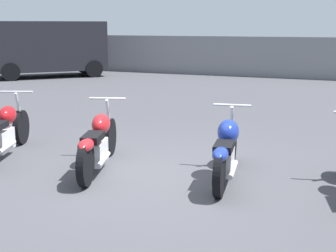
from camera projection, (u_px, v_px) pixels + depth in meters
The scene contains 6 objects.
ground_plane at pixel (156, 177), 6.68m from camera, with size 60.00×60.00×0.00m, color #424247.
fence_back at pixel (291, 58), 18.77m from camera, with size 40.00×0.04×1.65m.
motorcycle_slot_0 at pixel (3, 132), 7.60m from camera, with size 0.95×2.11×0.99m.
motorcycle_slot_1 at pixel (98, 142), 6.92m from camera, with size 0.87×2.11×0.98m.
motorcycle_slot_2 at pixel (226, 150), 6.47m from camera, with size 0.61×2.03×0.97m.
parked_van at pixel (49, 47), 19.20m from camera, with size 4.44×4.48×2.26m.
Camera 1 is at (2.57, -5.84, 2.13)m, focal length 50.00 mm.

